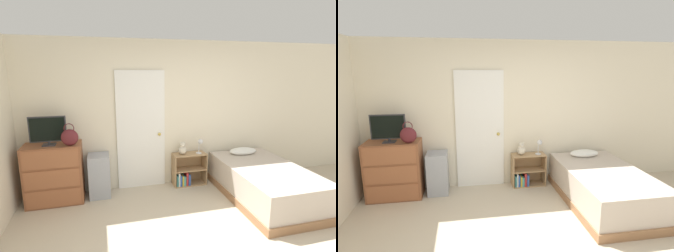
# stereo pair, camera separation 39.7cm
# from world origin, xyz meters

# --- Properties ---
(wall_back) EXTENTS (10.00, 0.06, 2.55)m
(wall_back) POSITION_xyz_m (0.00, 2.29, 1.27)
(wall_back) COLOR beige
(wall_back) RESTS_ON ground_plane
(door_closed) EXTENTS (0.83, 0.09, 2.05)m
(door_closed) POSITION_xyz_m (-0.40, 2.24, 1.02)
(door_closed) COLOR white
(door_closed) RESTS_ON ground_plane
(dresser) EXTENTS (0.84, 0.46, 0.94)m
(dresser) POSITION_xyz_m (-1.80, 2.01, 0.47)
(dresser) COLOR brown
(dresser) RESTS_ON ground_plane
(tv) EXTENTS (0.52, 0.16, 0.44)m
(tv) POSITION_xyz_m (-1.83, 1.99, 1.17)
(tv) COLOR #2D2D33
(tv) RESTS_ON dresser
(handbag) EXTENTS (0.25, 0.13, 0.34)m
(handbag) POSITION_xyz_m (-1.53, 1.89, 1.07)
(handbag) COLOR #591E23
(handbag) RESTS_ON dresser
(storage_bin) EXTENTS (0.34, 0.37, 0.70)m
(storage_bin) POSITION_xyz_m (-1.13, 2.05, 0.35)
(storage_bin) COLOR #999EA8
(storage_bin) RESTS_ON ground_plane
(bookshelf) EXTENTS (0.60, 0.27, 0.58)m
(bookshelf) POSITION_xyz_m (0.40, 2.11, 0.23)
(bookshelf) COLOR tan
(bookshelf) RESTS_ON ground_plane
(teddy_bear) EXTENTS (0.15, 0.15, 0.23)m
(teddy_bear) POSITION_xyz_m (0.31, 2.10, 0.68)
(teddy_bear) COLOR beige
(teddy_bear) RESTS_ON bookshelf
(desk_lamp) EXTENTS (0.12, 0.11, 0.27)m
(desk_lamp) POSITION_xyz_m (0.63, 2.06, 0.77)
(desk_lamp) COLOR silver
(desk_lamp) RESTS_ON bookshelf
(bed) EXTENTS (1.15, 1.92, 0.65)m
(bed) POSITION_xyz_m (1.44, 1.29, 0.27)
(bed) COLOR #996B47
(bed) RESTS_ON ground_plane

